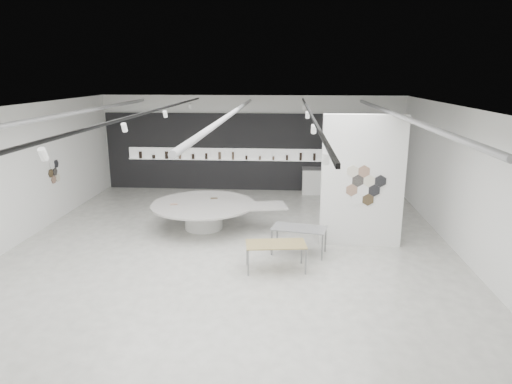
# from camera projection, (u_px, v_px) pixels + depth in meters

# --- Properties ---
(room) EXTENTS (12.02, 14.02, 3.82)m
(room) POSITION_uv_depth(u_px,v_px,m) (225.00, 178.00, 11.54)
(room) COLOR beige
(room) RESTS_ON ground
(back_wall_display) EXTENTS (11.80, 0.27, 3.10)m
(back_wall_display) POSITION_uv_depth(u_px,v_px,m) (249.00, 152.00, 18.37)
(back_wall_display) COLOR black
(back_wall_display) RESTS_ON ground
(partition_column) EXTENTS (2.20, 0.38, 3.60)m
(partition_column) POSITION_uv_depth(u_px,v_px,m) (362.00, 181.00, 12.33)
(partition_column) COLOR white
(partition_column) RESTS_ON ground
(display_island) EXTENTS (4.45, 3.73, 0.81)m
(display_island) POSITION_uv_depth(u_px,v_px,m) (206.00, 212.00, 13.92)
(display_island) COLOR white
(display_island) RESTS_ON ground
(sample_table_wood) EXTENTS (1.52, 0.90, 0.67)m
(sample_table_wood) POSITION_uv_depth(u_px,v_px,m) (276.00, 245.00, 10.96)
(sample_table_wood) COLOR #96824D
(sample_table_wood) RESTS_ON ground
(sample_table_stone) EXTENTS (1.52, 0.98, 0.72)m
(sample_table_stone) POSITION_uv_depth(u_px,v_px,m) (299.00, 230.00, 11.94)
(sample_table_stone) COLOR slate
(sample_table_stone) RESTS_ON ground
(kitchen_counter) EXTENTS (1.79, 0.70, 1.41)m
(kitchen_counter) POSITION_uv_depth(u_px,v_px,m) (325.00, 181.00, 18.00)
(kitchen_counter) COLOR white
(kitchen_counter) RESTS_ON ground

